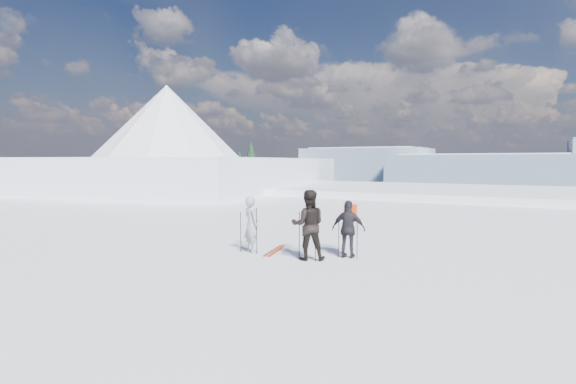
# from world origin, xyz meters

# --- Properties ---
(lake_basin) EXTENTS (820.00, 820.00, 71.62)m
(lake_basin) POSITION_xyz_m (0.00, 30.00, -6.50)
(lake_basin) COLOR white
(lake_basin) RESTS_ON ground
(far_mountain_range) EXTENTS (770.00, 110.00, 53.00)m
(far_mountain_range) POSITION_xyz_m (29.60, 454.78, -7.19)
(far_mountain_range) COLOR slate
(far_mountain_range) RESTS_ON ground
(near_ridge) EXTENTS (31.37, 35.68, 25.62)m
(near_ridge) POSITION_xyz_m (-26.60, 29.36, -3.48)
(near_ridge) COLOR white
(near_ridge) RESTS_ON ground
(skier_grey) EXTENTS (0.74, 0.66, 1.70)m
(skier_grey) POSITION_xyz_m (-3.29, 2.87, 0.85)
(skier_grey) COLOR gray
(skier_grey) RESTS_ON ground
(skier_dark) EXTENTS (1.18, 1.10, 1.95)m
(skier_dark) POSITION_xyz_m (-1.35, 2.80, 0.97)
(skier_dark) COLOR black
(skier_dark) RESTS_ON ground
(skier_pack) EXTENTS (1.00, 0.53, 1.63)m
(skier_pack) POSITION_xyz_m (-0.47, 3.59, 0.82)
(skier_pack) COLOR black
(skier_pack) RESTS_ON ground
(backpack) EXTENTS (0.37, 0.24, 0.49)m
(backpack) POSITION_xyz_m (-0.51, 3.84, 1.88)
(backpack) COLOR #E63F15
(backpack) RESTS_ON skier_pack
(ski_poles) EXTENTS (3.47, 0.84, 1.36)m
(ski_poles) POSITION_xyz_m (-1.75, 2.98, 0.63)
(ski_poles) COLOR black
(ski_poles) RESTS_ON ground
(skis_loose) EXTENTS (0.62, 1.68, 0.03)m
(skis_loose) POSITION_xyz_m (-2.76, 3.37, 0.01)
(skis_loose) COLOR black
(skis_loose) RESTS_ON ground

